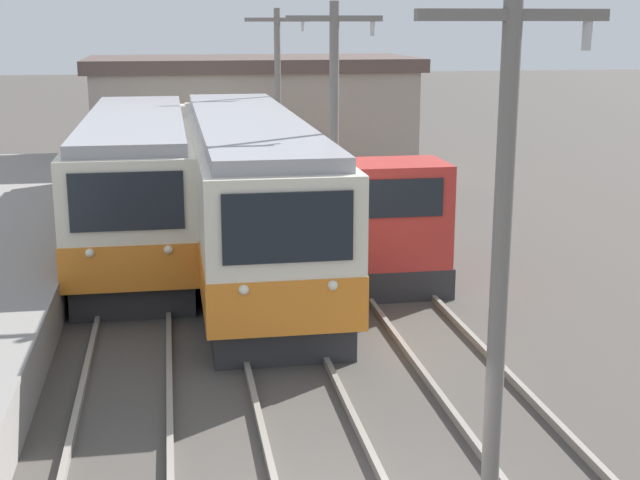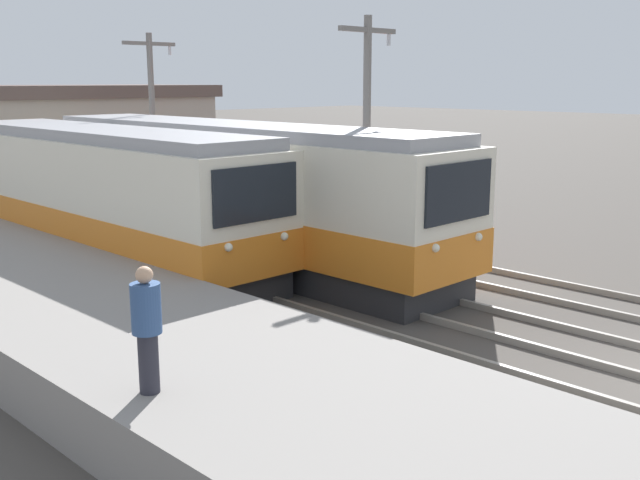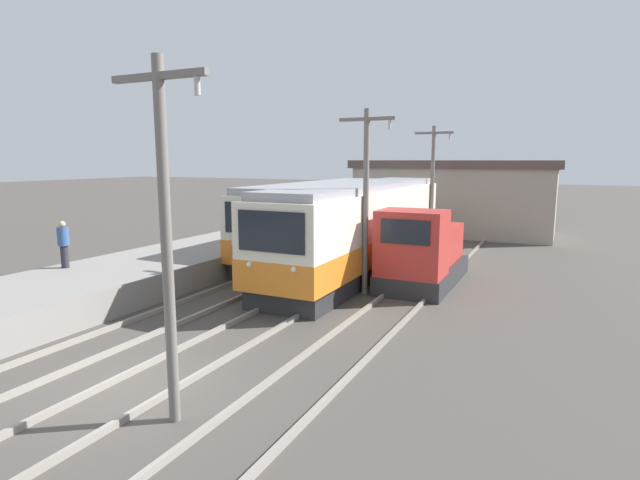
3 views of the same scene
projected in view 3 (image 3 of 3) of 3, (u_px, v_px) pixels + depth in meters
The scene contains 12 objects.
ground_plane at pixel (133, 388), 10.44m from camera, with size 200.00×200.00×0.00m, color #47423D.
track_left at pixel (50, 363), 11.55m from camera, with size 1.54×60.00×0.14m.
track_center at pixel (140, 387), 10.34m from camera, with size 1.54×60.00×0.14m.
track_right at pixel (263, 419), 9.05m from camera, with size 1.54×60.00×0.14m.
commuter_train_left at pixel (323, 223), 24.29m from camera, with size 2.84×12.66×3.65m.
commuter_train_center at pixel (362, 230), 21.37m from camera, with size 2.84×15.04×3.75m.
shunting_locomotive at pixel (423, 254), 18.92m from camera, with size 2.40×5.60×3.00m.
catenary_mast_near at pixel (166, 230), 8.59m from camera, with size 2.00×0.20×6.44m.
catenary_mast_mid at pixel (366, 195), 17.23m from camera, with size 2.00×0.20×6.44m.
catenary_mast_far at pixel (432, 183), 25.87m from camera, with size 2.00×0.20×6.44m.
person_on_platform at pixel (64, 243), 17.41m from camera, with size 0.38×0.38×1.66m.
station_building at pixel (455, 196), 32.49m from camera, with size 12.60×6.30×4.69m.
Camera 3 is at (7.81, -7.11, 4.73)m, focal length 28.00 mm.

